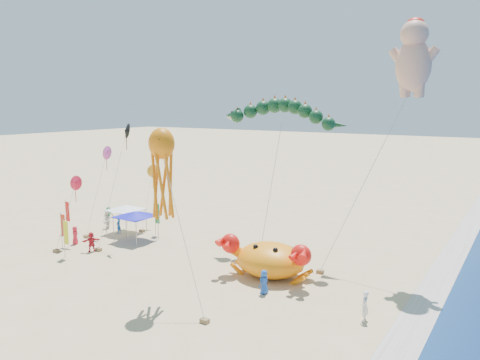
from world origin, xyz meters
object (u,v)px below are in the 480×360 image
at_px(canopy_blue, 136,214).
at_px(octopus_kite, 162,167).
at_px(dragon_kite, 280,117).
at_px(canopy_white, 126,208).
at_px(crab_inflatable, 270,259).
at_px(cherub_kite, 413,56).

bearing_deg(canopy_blue, octopus_kite, -37.45).
xyz_separation_m(dragon_kite, canopy_white, (-15.12, -2.60, -8.80)).
bearing_deg(crab_inflatable, canopy_blue, 174.33).
xyz_separation_m(crab_inflatable, cherub_kite, (7.65, 6.54, 14.25)).
bearing_deg(canopy_white, octopus_kite, -35.63).
height_order(octopus_kite, canopy_blue, octopus_kite).
relative_size(dragon_kite, cherub_kite, 0.68).
bearing_deg(cherub_kite, octopus_kite, -130.88).
height_order(dragon_kite, canopy_white, dragon_kite).
distance_m(cherub_kite, canopy_white, 28.40).
height_order(crab_inflatable, canopy_white, crab_inflatable).
bearing_deg(dragon_kite, octopus_kite, -98.11).
xyz_separation_m(octopus_kite, canopy_white, (-13.38, 9.59, -6.03)).
height_order(dragon_kite, canopy_blue, dragon_kite).
relative_size(cherub_kite, canopy_blue, 5.43).
height_order(octopus_kite, canopy_white, octopus_kite).
relative_size(crab_inflatable, canopy_white, 2.17).
bearing_deg(crab_inflatable, octopus_kite, -119.77).
relative_size(dragon_kite, canopy_white, 3.90).
bearing_deg(octopus_kite, canopy_white, 144.37).
bearing_deg(dragon_kite, cherub_kite, 6.51).
bearing_deg(octopus_kite, crab_inflatable, 60.23).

